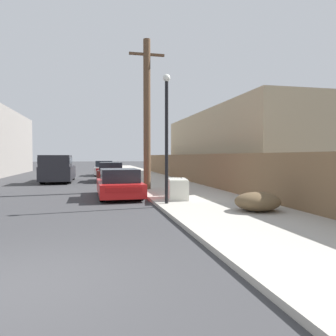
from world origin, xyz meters
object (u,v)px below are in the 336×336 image
at_px(car_parked_far, 104,169).
at_px(discarded_fridge, 177,189).
at_px(street_lamp, 167,129).
at_px(utility_pole, 147,113).
at_px(parked_sports_car_red, 119,184).
at_px(brush_pile, 258,202).
at_px(pickup_truck, 58,169).
at_px(car_parked_mid, 111,172).

bearing_deg(car_parked_far, discarded_fridge, -81.18).
bearing_deg(street_lamp, car_parked_far, 94.79).
bearing_deg(utility_pole, parked_sports_car_red, -125.73).
relative_size(street_lamp, brush_pile, 3.21).
bearing_deg(utility_pole, discarded_fridge, -82.04).
distance_m(discarded_fridge, utility_pole, 5.38).
bearing_deg(discarded_fridge, brush_pile, -54.77).
relative_size(parked_sports_car_red, utility_pole, 0.57).
bearing_deg(street_lamp, brush_pile, -42.47).
bearing_deg(parked_sports_car_red, street_lamp, -65.87).
xyz_separation_m(parked_sports_car_red, street_lamp, (1.45, -3.08, 2.19)).
relative_size(car_parked_far, utility_pole, 0.55).
distance_m(car_parked_far, street_lamp, 19.80).
xyz_separation_m(discarded_fridge, brush_pile, (1.66, -3.39, -0.10)).
relative_size(discarded_fridge, parked_sports_car_red, 0.39).
bearing_deg(utility_pole, car_parked_far, 97.10).
height_order(pickup_truck, brush_pile, pickup_truck).
relative_size(utility_pole, street_lamp, 1.67).
bearing_deg(pickup_truck, parked_sports_car_red, 111.21).
xyz_separation_m(parked_sports_car_red, brush_pile, (3.82, -5.24, -0.16)).
bearing_deg(brush_pile, car_parked_mid, 104.13).
height_order(parked_sports_car_red, utility_pole, utility_pole).
height_order(car_parked_mid, utility_pole, utility_pole).
relative_size(parked_sports_car_red, pickup_truck, 0.79).
bearing_deg(street_lamp, car_parked_mid, 96.06).
xyz_separation_m(street_lamp, brush_pile, (2.37, -2.17, -2.35)).
height_order(parked_sports_car_red, car_parked_mid, car_parked_mid).
distance_m(car_parked_far, pickup_truck, 8.16).
bearing_deg(parked_sports_car_red, pickup_truck, 109.93).
relative_size(pickup_truck, utility_pole, 0.73).
bearing_deg(discarded_fridge, parked_sports_car_red, 148.48).
bearing_deg(brush_pile, utility_pole, 106.62).
bearing_deg(parked_sports_car_red, car_parked_far, 89.56).
bearing_deg(discarded_fridge, utility_pole, 107.12).
bearing_deg(street_lamp, utility_pole, 88.49).
bearing_deg(utility_pole, brush_pile, -73.38).
xyz_separation_m(discarded_fridge, street_lamp, (-0.71, -1.22, 2.25)).
xyz_separation_m(car_parked_far, street_lamp, (1.65, -19.61, 2.12)).
relative_size(discarded_fridge, pickup_truck, 0.30).
bearing_deg(car_parked_far, car_parked_mid, -85.91).
xyz_separation_m(parked_sports_car_red, utility_pole, (1.59, 2.21, 3.41)).
bearing_deg(parked_sports_car_red, utility_pole, 53.16).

